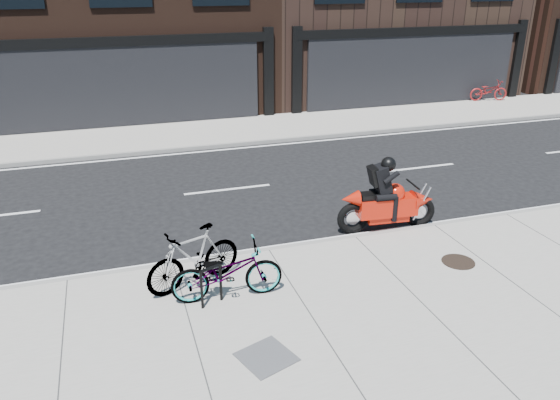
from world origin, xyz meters
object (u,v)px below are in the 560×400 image
object	(u,v)px
bicycle_front	(227,272)
bike_rack	(211,282)
manhole_cover	(458,262)
bicycle_far	(489,91)
bicycle_rear	(194,257)
motorcycle	(392,200)
utility_grate	(266,357)

from	to	relation	value
bicycle_front	bike_rack	bearing A→B (deg)	114.86
manhole_cover	bike_rack	bearing A→B (deg)	179.69
bike_rack	bicycle_far	distance (m)	19.83
bicycle_rear	bicycle_far	world-z (taller)	bicycle_rear
bicycle_rear	motorcycle	distance (m)	4.92
motorcycle	utility_grate	distance (m)	5.54
bicycle_far	manhole_cover	size ratio (longest dim) A/B	2.62
bicycle_front	utility_grate	xyz separation A→B (m)	(0.19, -1.81, -0.51)
bicycle_rear	manhole_cover	xyz separation A→B (m)	(5.19, -0.76, -0.57)
bike_rack	bicycle_rear	size ratio (longest dim) A/B	0.39
manhole_cover	utility_grate	xyz separation A→B (m)	(-4.52, -1.66, 0.00)
bicycle_far	manhole_cover	distance (m)	16.30
motorcycle	manhole_cover	xyz separation A→B (m)	(0.44, -2.05, -0.59)
bike_rack	bicycle_rear	bearing A→B (deg)	103.32
bicycle_rear	motorcycle	world-z (taller)	motorcycle
manhole_cover	utility_grate	bearing A→B (deg)	-159.86
bike_rack	utility_grate	size ratio (longest dim) A/B	0.99
bicycle_front	utility_grate	distance (m)	1.89
bicycle_rear	manhole_cover	bearing A→B (deg)	60.75
bicycle_far	utility_grate	bearing A→B (deg)	146.17
bicycle_front	utility_grate	bearing A→B (deg)	-170.82
bicycle_front	manhole_cover	xyz separation A→B (m)	(4.71, -0.15, -0.51)
bike_rack	utility_grate	distance (m)	1.81
bicycle_far	utility_grate	size ratio (longest dim) A/B	2.30
bike_rack	manhole_cover	size ratio (longest dim) A/B	1.13
bicycle_front	bicycle_far	xyz separation A→B (m)	(14.97, 12.50, -0.07)
motorcycle	bicycle_far	bearing A→B (deg)	50.17
bicycle_rear	utility_grate	xyz separation A→B (m)	(0.67, -2.41, -0.57)
motorcycle	manhole_cover	size ratio (longest dim) A/B	3.62
bike_rack	manhole_cover	distance (m)	5.04
manhole_cover	bicycle_far	bearing A→B (deg)	50.94
manhole_cover	bicycle_rear	bearing A→B (deg)	171.70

